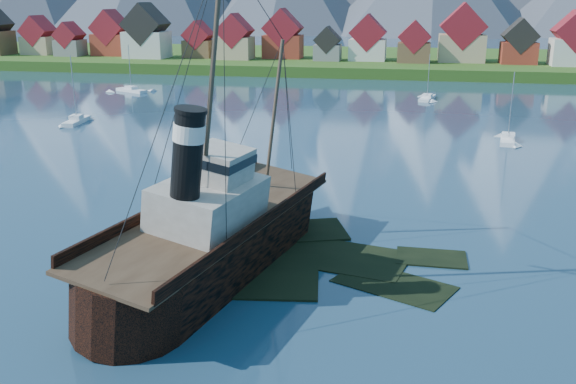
% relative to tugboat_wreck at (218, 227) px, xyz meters
% --- Properties ---
extents(ground, '(1400.00, 1400.00, 0.00)m').
position_rel_tugboat_wreck_xyz_m(ground, '(2.83, -0.36, -3.34)').
color(ground, navy).
rests_on(ground, ground).
extents(shoal, '(31.71, 21.24, 1.14)m').
position_rel_tugboat_wreck_xyz_m(shoal, '(4.60, 1.79, -3.69)').
color(shoal, black).
rests_on(shoal, ground).
extents(shore_bank, '(600.00, 80.00, 3.20)m').
position_rel_tugboat_wreck_xyz_m(shore_bank, '(2.83, 169.64, -3.34)').
color(shore_bank, '#244513').
rests_on(shore_bank, ground).
extents(seawall, '(600.00, 2.50, 2.00)m').
position_rel_tugboat_wreck_xyz_m(seawall, '(2.83, 131.64, -3.34)').
color(seawall, '#3F3D38').
rests_on(seawall, ground).
extents(town, '(250.96, 16.69, 17.30)m').
position_rel_tugboat_wreck_xyz_m(town, '(-30.29, 151.83, 5.64)').
color(town, maroon).
rests_on(town, ground).
extents(tugboat_wreck, '(7.83, 33.73, 26.73)m').
position_rel_tugboat_wreck_xyz_m(tugboat_wreck, '(0.00, 0.00, 0.00)').
color(tugboat_wreck, black).
rests_on(tugboat_wreck, ground).
extents(sailboat_b, '(3.18, 8.84, 12.53)m').
position_rel_tugboat_wreck_xyz_m(sailboat_b, '(-43.77, 56.03, -3.05)').
color(sailboat_b, white).
rests_on(sailboat_b, ground).
extents(sailboat_c, '(8.98, 6.03, 11.52)m').
position_rel_tugboat_wreck_xyz_m(sailboat_c, '(-50.87, 95.09, -3.08)').
color(sailboat_c, white).
rests_on(sailboat_c, ground).
extents(sailboat_d, '(3.25, 8.54, 11.36)m').
position_rel_tugboat_wreck_xyz_m(sailboat_d, '(30.43, 54.95, -3.08)').
color(sailboat_d, white).
rests_on(sailboat_d, ground).
extents(sailboat_e, '(3.96, 9.16, 10.32)m').
position_rel_tugboat_wreck_xyz_m(sailboat_e, '(18.50, 96.44, -3.12)').
color(sailboat_e, white).
rests_on(sailboat_e, ground).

